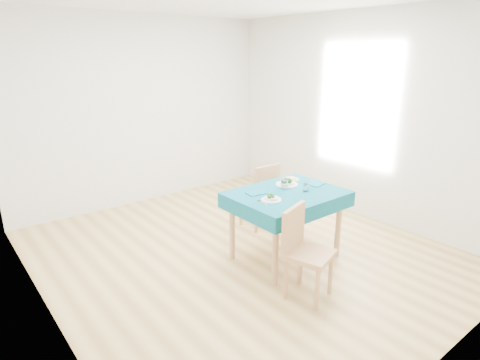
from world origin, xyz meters
TOP-DOWN VIEW (x-y plane):
  - room_shell at (0.00, 0.00)m, footprint 4.02×4.52m
  - table at (0.30, -0.42)m, footprint 1.15×0.88m
  - chair_near at (-0.07, -1.09)m, footprint 0.49×0.52m
  - chair_far at (0.63, 0.42)m, footprint 0.40×0.43m
  - bowl_near at (0.00, -0.50)m, footprint 0.20×0.20m
  - bowl_far at (0.47, -0.24)m, footprint 0.25×0.25m
  - fork_near at (-0.11, -0.50)m, footprint 0.04×0.16m
  - knife_near at (0.11, -0.50)m, footprint 0.09×0.19m
  - fork_far at (0.43, -0.29)m, footprint 0.04×0.18m
  - knife_far at (0.83, -0.37)m, footprint 0.05×0.19m
  - napkin_near at (0.02, -0.24)m, footprint 0.21×0.16m
  - napkin_far at (0.74, -0.44)m, footprint 0.21×0.16m
  - tumbler_center at (0.37, -0.31)m, footprint 0.08×0.08m
  - tumbler_side at (0.48, -0.52)m, footprint 0.06×0.06m
  - side_plate at (0.65, -0.13)m, footprint 0.20×0.20m
  - bread_slice at (0.65, -0.13)m, footprint 0.13×0.13m

SIDE VIEW (x-z plane):
  - table at x=0.30m, z-range 0.00..0.76m
  - chair_near at x=-0.07m, z-range 0.00..0.96m
  - chair_far at x=0.63m, z-range 0.00..0.98m
  - fork_near at x=-0.11m, z-range 0.76..0.76m
  - knife_far at x=0.83m, z-range 0.76..0.76m
  - knife_near at x=0.11m, z-range 0.76..0.76m
  - fork_far at x=0.43m, z-range 0.76..0.76m
  - side_plate at x=0.65m, z-range 0.76..0.77m
  - napkin_far at x=0.74m, z-range 0.76..0.77m
  - napkin_near at x=0.02m, z-range 0.76..0.77m
  - bread_slice at x=0.65m, z-range 0.77..0.78m
  - bowl_near at x=0.00m, z-range 0.76..0.82m
  - bowl_far at x=0.47m, z-range 0.76..0.83m
  - tumbler_side at x=0.48m, z-range 0.76..0.84m
  - tumbler_center at x=0.37m, z-range 0.76..0.86m
  - room_shell at x=0.00m, z-range -0.02..2.71m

